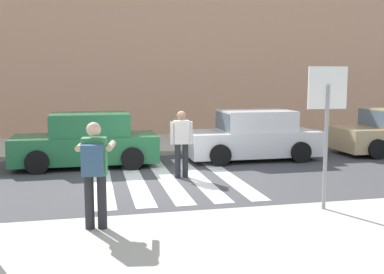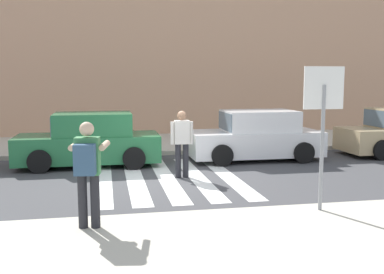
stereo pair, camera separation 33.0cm
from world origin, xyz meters
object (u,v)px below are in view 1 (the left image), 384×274
(parked_car_white, at_px, (253,136))
(stop_sign, at_px, (327,106))
(pedestrian_crossing, at_px, (181,140))
(photographer_with_backpack, at_px, (94,166))
(parked_car_green, at_px, (87,141))

(parked_car_white, bearing_deg, stop_sign, -97.57)
(pedestrian_crossing, height_order, parked_car_white, pedestrian_crossing)
(photographer_with_backpack, distance_m, parked_car_green, 6.16)
(parked_car_green, bearing_deg, pedestrian_crossing, -41.54)
(pedestrian_crossing, xyz_separation_m, parked_car_green, (-2.38, 2.11, -0.25))
(parked_car_green, bearing_deg, stop_sign, -53.81)
(photographer_with_backpack, height_order, parked_car_white, photographer_with_backpack)
(stop_sign, xyz_separation_m, parked_car_green, (-4.31, 5.89, -1.32))
(photographer_with_backpack, xyz_separation_m, parked_car_white, (4.92, 6.14, -0.44))
(parked_car_white, bearing_deg, photographer_with_backpack, -128.71)
(stop_sign, height_order, pedestrian_crossing, stop_sign)
(parked_car_green, xyz_separation_m, parked_car_white, (5.09, 0.00, 0.00))
(parked_car_white, bearing_deg, pedestrian_crossing, -142.17)
(stop_sign, xyz_separation_m, pedestrian_crossing, (-1.93, 3.78, -1.07))
(pedestrian_crossing, bearing_deg, parked_car_white, 37.83)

